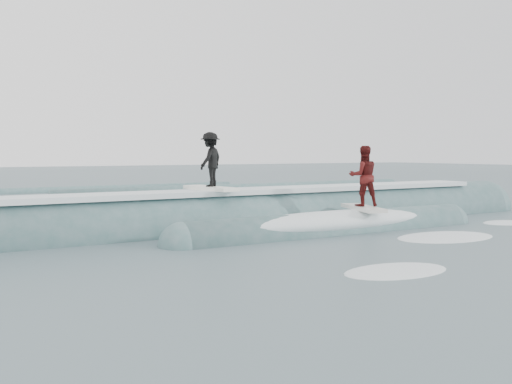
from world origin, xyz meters
TOP-DOWN VIEW (x-y plane):
  - ground at (0.00, 0.00)m, footprint 160.00×160.00m
  - breaking_wave at (0.30, 3.71)m, footprint 23.49×3.84m
  - surfer_black at (-0.89, 4.08)m, footprint 1.12×2.06m
  - surfer_red at (2.78, 1.88)m, footprint 1.14×2.07m
  - whitewater at (3.59, -1.63)m, footprint 10.23×5.86m
  - far_swells at (-0.67, 17.65)m, footprint 41.93×8.65m

SIDE VIEW (x-z plane):
  - ground at x=0.00m, z-range 0.00..0.00m
  - whitewater at x=3.59m, z-range -0.05..0.05m
  - far_swells at x=-0.67m, z-range -0.40..0.40m
  - breaking_wave at x=0.30m, z-range -1.02..1.10m
  - surfer_red at x=2.78m, z-range 0.53..2.32m
  - surfer_black at x=-0.89m, z-range 1.08..2.71m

